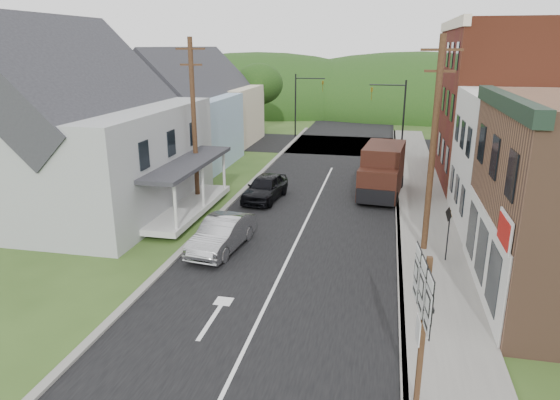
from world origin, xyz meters
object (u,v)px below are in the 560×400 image
Objects in this scene: route_sign_cluster at (422,312)px; warning_sign at (448,226)px; dark_sedan at (265,188)px; delivery_van at (382,171)px; silver_sedan at (222,234)px.

warning_sign is (1.62, 9.15, -1.08)m from route_sign_cluster.
dark_sedan is 6.94m from delivery_van.
warning_sign reaches higher than dark_sedan.
silver_sedan is at bearing 167.63° from warning_sign.
dark_sedan is 17.99m from route_sign_cluster.
delivery_van is 2.42× the size of warning_sign.
warning_sign is at bearing 73.97° from route_sign_cluster.
dark_sedan is at bearing -155.16° from delivery_van.
silver_sedan is 11.86m from delivery_van.
delivery_van reaches higher than silver_sedan.
dark_sedan is at bearing 95.73° from silver_sedan.
dark_sedan is 1.10× the size of route_sign_cluster.
silver_sedan is 1.01× the size of dark_sedan.
delivery_van is at bearing 62.44° from silver_sedan.
delivery_van is 18.48m from route_sign_cluster.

